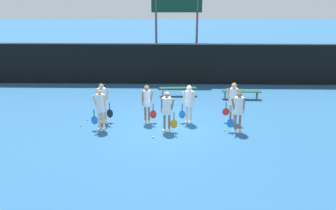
{
  "coord_description": "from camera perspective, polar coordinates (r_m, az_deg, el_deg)",
  "views": [
    {
      "loc": [
        0.3,
        -13.04,
        5.3
      ],
      "look_at": [
        -0.0,
        0.07,
        0.94
      ],
      "focal_mm": 35.0,
      "sensor_mm": 36.0,
      "label": 1
    }
  ],
  "objects": [
    {
      "name": "player_1",
      "position": [
        13.24,
        -0.18,
        -0.58
      ],
      "size": [
        0.68,
        0.41,
        1.69
      ],
      "rotation": [
        0.0,
        0.0,
        -0.17
      ],
      "color": "#8C664C",
      "rests_on": "ground_plane"
    },
    {
      "name": "player_2",
      "position": [
        13.51,
        12.15,
        -0.55
      ],
      "size": [
        0.68,
        0.41,
        1.71
      ],
      "rotation": [
        0.0,
        0.0,
        0.05
      ],
      "color": "#8C664C",
      "rests_on": "ground_plane"
    },
    {
      "name": "ground_plane",
      "position": [
        14.08,
        0.01,
        -3.74
      ],
      "size": [
        140.0,
        140.0,
        0.0
      ],
      "primitive_type": "plane",
      "color": "#235684"
    },
    {
      "name": "tennis_ball_4",
      "position": [
        13.79,
        9.88,
        -4.36
      ],
      "size": [
        0.07,
        0.07,
        0.07
      ],
      "primitive_type": "sphere",
      "color": "#CCE033",
      "rests_on": "ground_plane"
    },
    {
      "name": "tennis_ball_1",
      "position": [
        14.58,
        -14.91,
        -3.46
      ],
      "size": [
        0.07,
        0.07,
        0.07
      ],
      "primitive_type": "sphere",
      "color": "#CCE033",
      "rests_on": "ground_plane"
    },
    {
      "name": "player_5",
      "position": [
        14.18,
        3.65,
        0.74
      ],
      "size": [
        0.66,
        0.39,
        1.7
      ],
      "rotation": [
        0.0,
        0.0,
        -0.08
      ],
      "color": "beige",
      "rests_on": "ground_plane"
    },
    {
      "name": "fence_windscreen",
      "position": [
        20.63,
        0.48,
        7.21
      ],
      "size": [
        60.0,
        0.08,
        2.59
      ],
      "color": "black",
      "rests_on": "ground_plane"
    },
    {
      "name": "tennis_ball_2",
      "position": [
        12.96,
        -2.62,
        -5.62
      ],
      "size": [
        0.07,
        0.07,
        0.07
      ],
      "primitive_type": "sphere",
      "color": "#CCE033",
      "rests_on": "ground_plane"
    },
    {
      "name": "player_0",
      "position": [
        13.68,
        -11.72,
        -0.14
      ],
      "size": [
        0.64,
        0.37,
        1.77
      ],
      "rotation": [
        0.0,
        0.0,
        0.07
      ],
      "color": "beige",
      "rests_on": "ground_plane"
    },
    {
      "name": "player_4",
      "position": [
        14.19,
        -3.67,
        0.72
      ],
      "size": [
        0.63,
        0.34,
        1.71
      ],
      "rotation": [
        0.0,
        0.0,
        0.16
      ],
      "color": "#8C664C",
      "rests_on": "ground_plane"
    },
    {
      "name": "player_6",
      "position": [
        14.47,
        11.28,
        1.05
      ],
      "size": [
        0.67,
        0.39,
        1.8
      ],
      "rotation": [
        0.0,
        0.0,
        -0.2
      ],
      "color": "tan",
      "rests_on": "ground_plane"
    },
    {
      "name": "tennis_ball_3",
      "position": [
        15.81,
        12.27,
        -1.52
      ],
      "size": [
        0.07,
        0.07,
        0.07
      ],
      "primitive_type": "sphere",
      "color": "#CCE033",
      "rests_on": "ground_plane"
    },
    {
      "name": "bench_courtside",
      "position": [
        18.15,
        12.63,
        2.23
      ],
      "size": [
        2.1,
        0.43,
        0.45
      ],
      "rotation": [
        0.0,
        0.0,
        -0.03
      ],
      "color": "#19472D",
      "rests_on": "ground_plane"
    },
    {
      "name": "player_3",
      "position": [
        14.47,
        -11.36,
        0.97
      ],
      "size": [
        0.67,
        0.4,
        1.78
      ],
      "rotation": [
        0.0,
        0.0,
        0.14
      ],
      "color": "tan",
      "rests_on": "ground_plane"
    },
    {
      "name": "tennis_ball_0",
      "position": [
        15.17,
        -13.85,
        -2.51
      ],
      "size": [
        0.07,
        0.07,
        0.07
      ],
      "primitive_type": "sphere",
      "color": "#CCE033",
      "rests_on": "ground_plane"
    },
    {
      "name": "scoreboard",
      "position": [
        21.47,
        1.53,
        16.78
      ],
      "size": [
        3.19,
        0.15,
        6.12
      ],
      "color": "#515156",
      "rests_on": "ground_plane"
    },
    {
      "name": "bench_far",
      "position": [
        18.27,
        1.73,
        2.86
      ],
      "size": [
        2.08,
        0.49,
        0.48
      ],
      "rotation": [
        0.0,
        0.0,
        0.06
      ],
      "color": "#19472D",
      "rests_on": "ground_plane"
    }
  ]
}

